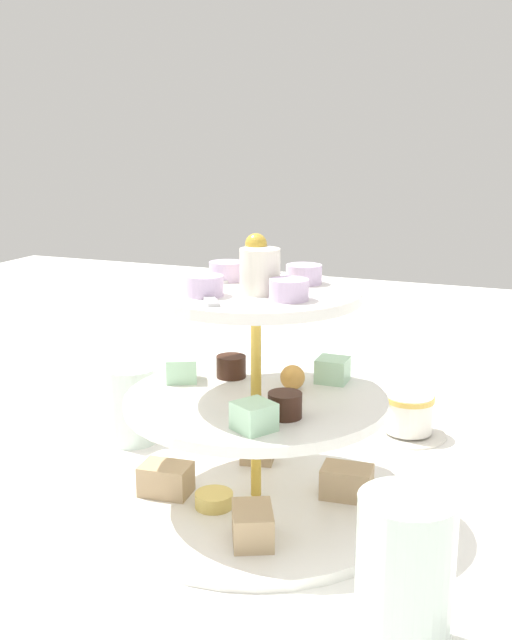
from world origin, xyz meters
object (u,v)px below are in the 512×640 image
at_px(teacup_with_saucer, 409,416).
at_px(water_glass_mid_back, 131,405).
at_px(water_glass_tall_right, 405,575).
at_px(water_glass_short_left, 306,388).
at_px(tiered_serving_stand, 256,422).

xyz_separation_m(teacup_with_saucer, water_glass_mid_back, (0.14, -0.30, 0.02)).
bearing_deg(water_glass_mid_back, teacup_with_saucer, 114.89).
distance_m(water_glass_tall_right, teacup_with_saucer, 0.40).
distance_m(water_glass_tall_right, water_glass_short_left, 0.45).
relative_size(water_glass_short_left, water_glass_mid_back, 0.92).
bearing_deg(water_glass_tall_right, water_glass_mid_back, -124.53).
relative_size(tiered_serving_stand, water_glass_short_left, 3.67).
height_order(tiered_serving_stand, water_glass_short_left, tiered_serving_stand).
bearing_deg(water_glass_tall_right, tiered_serving_stand, -132.60).
bearing_deg(water_glass_mid_back, water_glass_short_left, 131.38).
bearing_deg(teacup_with_saucer, water_glass_short_left, -93.27).
xyz_separation_m(water_glass_tall_right, water_glass_short_left, (-0.40, -0.21, -0.02)).
bearing_deg(tiered_serving_stand, teacup_with_saucer, 156.25).
xyz_separation_m(tiered_serving_stand, water_glass_tall_right, (0.16, 0.18, -0.03)).
relative_size(tiered_serving_stand, water_glass_tall_right, 2.61).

